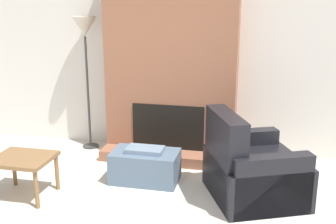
{
  "coord_description": "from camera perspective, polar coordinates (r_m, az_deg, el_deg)",
  "views": [
    {
      "loc": [
        1.13,
        -2.74,
        2.07
      ],
      "look_at": [
        0.0,
        2.3,
        0.63
      ],
      "focal_mm": 45.0,
      "sensor_mm": 36.0,
      "label": 1
    }
  ],
  "objects": [
    {
      "name": "fireplace",
      "position": [
        5.41,
        0.43,
        6.88
      ],
      "size": [
        1.68,
        0.71,
        2.6
      ],
      "color": "#935B42",
      "rests_on": "ground_plane"
    },
    {
      "name": "armchair",
      "position": [
        4.5,
        10.9,
        -7.88
      ],
      "size": [
        1.18,
        1.21,
        0.93
      ],
      "rotation": [
        0.0,
        0.0,
        1.98
      ],
      "color": "black",
      "rests_on": "ground_plane"
    },
    {
      "name": "wall_back",
      "position": [
        5.64,
        0.97,
        7.77
      ],
      "size": [
        6.88,
        0.06,
        2.6
      ],
      "primitive_type": "cube",
      "color": "silver",
      "rests_on": "ground_plane"
    },
    {
      "name": "ottoman",
      "position": [
        4.85,
        -3.1,
        -7.28
      ],
      "size": [
        0.76,
        0.45,
        0.41
      ],
      "color": "slate",
      "rests_on": "ground_plane"
    },
    {
      "name": "floor_lamp_left",
      "position": [
        5.71,
        -11.19,
        10.32
      ],
      "size": [
        0.32,
        0.32,
        1.8
      ],
      "color": "#333333",
      "rests_on": "ground_plane"
    },
    {
      "name": "side_table",
      "position": [
        4.67,
        -19.04,
        -6.5
      ],
      "size": [
        0.6,
        0.52,
        0.44
      ],
      "color": "brown",
      "rests_on": "ground_plane"
    }
  ]
}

